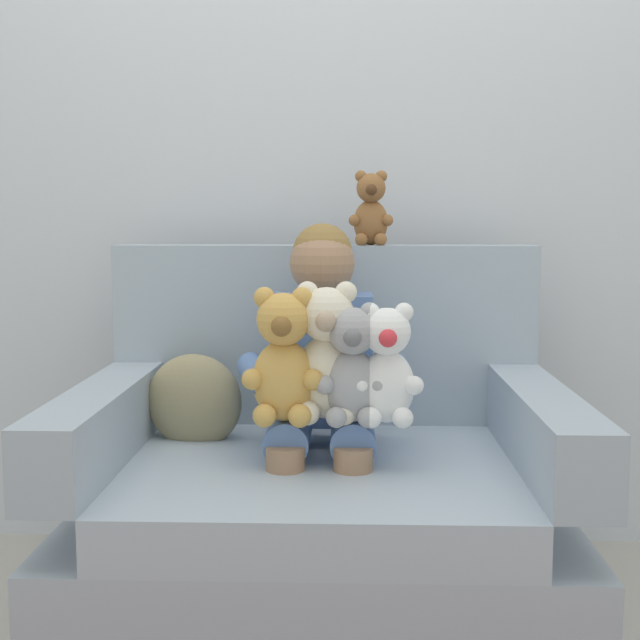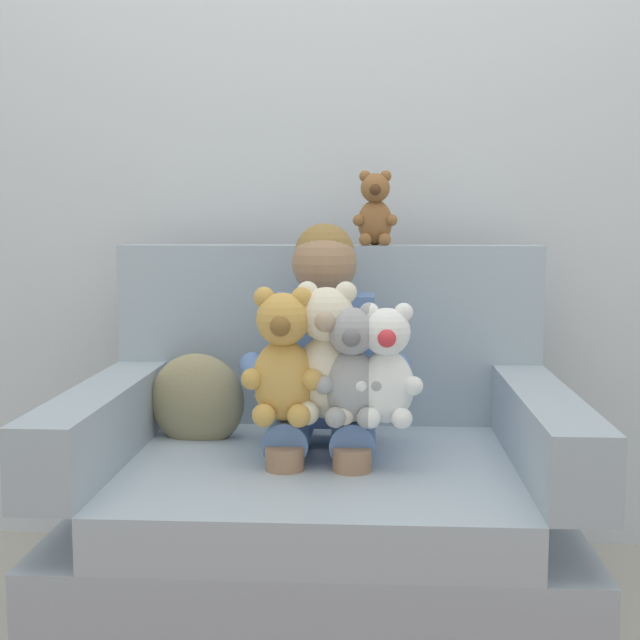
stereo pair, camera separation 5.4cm
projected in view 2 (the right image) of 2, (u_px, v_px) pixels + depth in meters
ground_plane at (321, 629)px, 2.21m from camera, size 8.00×8.00×0.00m
back_wall at (334, 136)px, 2.74m from camera, size 6.00×0.10×2.60m
armchair at (322, 508)px, 2.22m from camera, size 1.21×0.96×0.96m
seated_child at (323, 368)px, 2.22m from camera, size 0.45×0.39×0.82m
plush_cream at (327, 356)px, 2.07m from camera, size 0.20×0.16×0.34m
plush_honey at (283, 360)px, 2.05m from camera, size 0.19×0.16×0.32m
plush_grey at (352, 368)px, 2.04m from camera, size 0.17×0.14×0.29m
plush_white at (386, 368)px, 2.03m from camera, size 0.17×0.14×0.29m
plush_brown_on_backrest at (375, 211)px, 2.48m from camera, size 0.13×0.10×0.21m
throw_pillow at (197, 401)px, 2.35m from camera, size 0.27×0.14×0.26m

